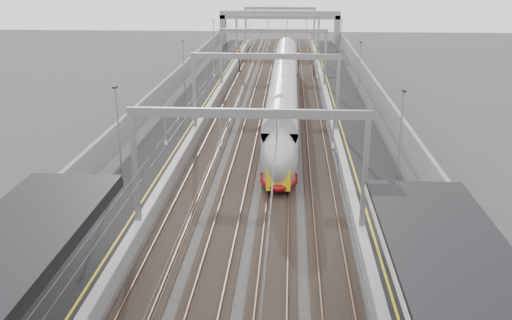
# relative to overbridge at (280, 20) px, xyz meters

# --- Properties ---
(platform_left) EXTENTS (4.00, 120.00, 1.00)m
(platform_left) POSITION_rel_overbridge_xyz_m (-8.00, -55.00, -4.81)
(platform_left) COLOR black
(platform_left) RESTS_ON ground
(platform_right) EXTENTS (4.00, 120.00, 1.00)m
(platform_right) POSITION_rel_overbridge_xyz_m (8.00, -55.00, -4.81)
(platform_right) COLOR black
(platform_right) RESTS_ON ground
(tracks) EXTENTS (11.40, 140.00, 0.20)m
(tracks) POSITION_rel_overbridge_xyz_m (0.00, -55.00, -5.26)
(tracks) COLOR black
(tracks) RESTS_ON ground
(overhead_line) EXTENTS (13.00, 140.00, 6.60)m
(overhead_line) POSITION_rel_overbridge_xyz_m (0.00, -48.38, 0.83)
(overhead_line) COLOR gray
(overhead_line) RESTS_ON platform_left
(overbridge) EXTENTS (22.00, 2.20, 6.90)m
(overbridge) POSITION_rel_overbridge_xyz_m (0.00, 0.00, 0.00)
(overbridge) COLOR slate
(overbridge) RESTS_ON ground
(wall_left) EXTENTS (0.30, 120.00, 3.20)m
(wall_left) POSITION_rel_overbridge_xyz_m (-11.20, -55.00, -3.71)
(wall_left) COLOR slate
(wall_left) RESTS_ON ground
(wall_right) EXTENTS (0.30, 120.00, 3.20)m
(wall_right) POSITION_rel_overbridge_xyz_m (11.20, -55.00, -3.71)
(wall_right) COLOR slate
(wall_right) RESTS_ON ground
(train) EXTENTS (2.59, 47.13, 4.09)m
(train) POSITION_rel_overbridge_xyz_m (1.50, -50.02, -3.30)
(train) COLOR maroon
(train) RESTS_ON ground
(signal_green) EXTENTS (0.32, 0.32, 3.48)m
(signal_green) POSITION_rel_overbridge_xyz_m (-5.20, -25.15, -2.89)
(signal_green) COLOR black
(signal_green) RESTS_ON ground
(signal_red_near) EXTENTS (0.32, 0.32, 3.48)m
(signal_red_near) POSITION_rel_overbridge_xyz_m (3.20, -27.32, -2.89)
(signal_red_near) COLOR black
(signal_red_near) RESTS_ON ground
(signal_red_far) EXTENTS (0.32, 0.32, 3.48)m
(signal_red_far) POSITION_rel_overbridge_xyz_m (5.40, -27.73, -2.89)
(signal_red_far) COLOR black
(signal_red_far) RESTS_ON ground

